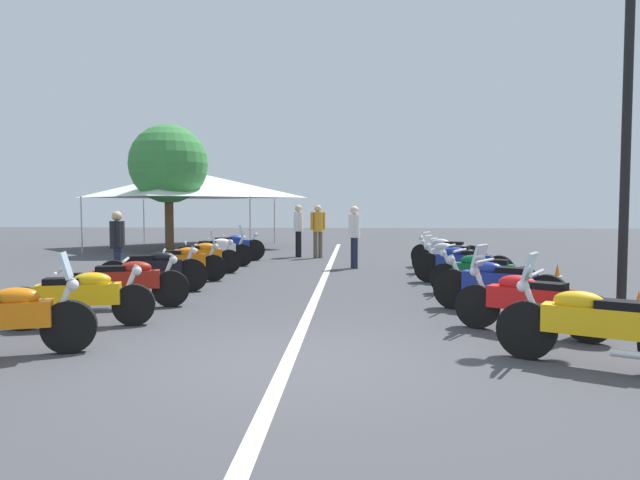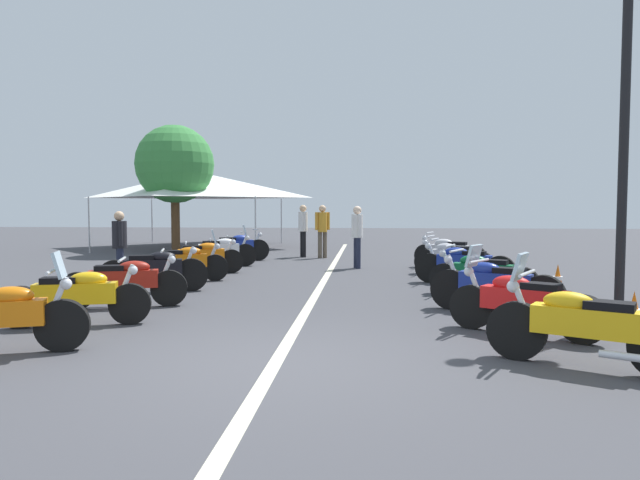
{
  "view_description": "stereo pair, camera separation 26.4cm",
  "coord_description": "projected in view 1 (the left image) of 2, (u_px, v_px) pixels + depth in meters",
  "views": [
    {
      "loc": [
        -6.2,
        -0.75,
        1.74
      ],
      "look_at": [
        6.04,
        0.0,
        1.02
      ],
      "focal_mm": 32.36,
      "sensor_mm": 36.0,
      "label": 1
    },
    {
      "loc": [
        -6.2,
        -1.02,
        1.74
      ],
      "look_at": [
        6.04,
        0.0,
        1.02
      ],
      "focal_mm": 32.36,
      "sensor_mm": 36.0,
      "label": 2
    }
  ],
  "objects": [
    {
      "name": "motorcycle_left_row_3",
      "position": [
        154.0,
        270.0,
        11.57
      ],
      "size": [
        0.89,
        2.1,
        1.02
      ],
      "rotation": [
        0.0,
        0.0,
        -1.26
      ],
      "color": "black",
      "rests_on": "ground_plane"
    },
    {
      "name": "motorcycle_left_row_2",
      "position": [
        126.0,
        282.0,
        9.79
      ],
      "size": [
        0.87,
        2.09,
        1.0
      ],
      "rotation": [
        0.0,
        0.0,
        -1.28
      ],
      "color": "black",
      "rests_on": "ground_plane"
    },
    {
      "name": "ground_plane",
      "position": [
        286.0,
        365.0,
        6.33
      ],
      "size": [
        80.0,
        80.0,
        0.0
      ],
      "primitive_type": "plane",
      "color": "#424247"
    },
    {
      "name": "traffic_cone_0",
      "position": [
        638.0,
        314.0,
        7.75
      ],
      "size": [
        0.36,
        0.36,
        0.61
      ],
      "color": "orange",
      "rests_on": "ground_plane"
    },
    {
      "name": "motorcycle_right_row_0",
      "position": [
        593.0,
        324.0,
        6.2
      ],
      "size": [
        1.14,
        1.91,
        1.22
      ],
      "rotation": [
        0.0,
        0.0,
        1.07
      ],
      "color": "black",
      "rests_on": "ground_plane"
    },
    {
      "name": "bystander_2",
      "position": [
        354.0,
        232.0,
        16.11
      ],
      "size": [
        0.5,
        0.32,
        1.75
      ],
      "rotation": [
        0.0,
        0.0,
        1.92
      ],
      "color": "#1E2338",
      "rests_on": "ground_plane"
    },
    {
      "name": "motorcycle_left_row_6",
      "position": [
        216.0,
        250.0,
        16.54
      ],
      "size": [
        0.86,
        2.13,
        1.21
      ],
      "rotation": [
        0.0,
        0.0,
        -1.29
      ],
      "color": "black",
      "rests_on": "ground_plane"
    },
    {
      "name": "motorcycle_left_row_0",
      "position": [
        3.0,
        317.0,
        6.63
      ],
      "size": [
        0.92,
        2.04,
        1.2
      ],
      "rotation": [
        0.0,
        0.0,
        -1.24
      ],
      "color": "black",
      "rests_on": "ground_plane"
    },
    {
      "name": "lane_centre_stripe",
      "position": [
        322.0,
        283.0,
        13.02
      ],
      "size": [
        26.79,
        0.16,
        0.01
      ],
      "primitive_type": "cube",
      "color": "beige",
      "rests_on": "ground_plane"
    },
    {
      "name": "street_lamp_twin_globe",
      "position": [
        628.0,
        81.0,
        8.66
      ],
      "size": [
        0.32,
        1.22,
        5.38
      ],
      "color": "black",
      "rests_on": "ground_plane"
    },
    {
      "name": "motorcycle_left_row_4",
      "position": [
        182.0,
        262.0,
        13.23
      ],
      "size": [
        0.84,
        2.07,
        1.2
      ],
      "rotation": [
        0.0,
        0.0,
        -1.29
      ],
      "color": "black",
      "rests_on": "ground_plane"
    },
    {
      "name": "motorcycle_left_row_5",
      "position": [
        199.0,
        257.0,
        14.78
      ],
      "size": [
        0.91,
        2.1,
        0.99
      ],
      "rotation": [
        0.0,
        0.0,
        -1.26
      ],
      "color": "black",
      "rests_on": "ground_plane"
    },
    {
      "name": "motorcycle_right_row_4",
      "position": [
        462.0,
        263.0,
        12.84
      ],
      "size": [
        1.02,
        2.12,
        1.02
      ],
      "rotation": [
        0.0,
        0.0,
        1.19
      ],
      "color": "black",
      "rests_on": "ground_plane"
    },
    {
      "name": "bystander_1",
      "position": [
        318.0,
        227.0,
        19.33
      ],
      "size": [
        0.32,
        0.49,
        1.78
      ],
      "rotation": [
        0.0,
        0.0,
        0.46
      ],
      "color": "brown",
      "rests_on": "ground_plane"
    },
    {
      "name": "bystander_3",
      "position": [
        298.0,
        226.0,
        19.66
      ],
      "size": [
        0.49,
        0.32,
        1.79
      ],
      "rotation": [
        0.0,
        0.0,
        5.17
      ],
      "color": "black",
      "rests_on": "ground_plane"
    },
    {
      "name": "event_tent",
      "position": [
        189.0,
        185.0,
        24.09
      ],
      "size": [
        6.99,
        6.99,
        3.2
      ],
      "color": "white",
      "rests_on": "ground_plane"
    },
    {
      "name": "bystander_0",
      "position": [
        117.0,
        242.0,
        12.7
      ],
      "size": [
        0.47,
        0.32,
        1.63
      ],
      "rotation": [
        0.0,
        0.0,
        5.24
      ],
      "color": "#1E2338",
      "rests_on": "ground_plane"
    },
    {
      "name": "traffic_cone_1",
      "position": [
        557.0,
        280.0,
        11.32
      ],
      "size": [
        0.36,
        0.36,
        0.61
      ],
      "color": "orange",
      "rests_on": "ground_plane"
    },
    {
      "name": "motorcycle_right_row_6",
      "position": [
        446.0,
        252.0,
        16.21
      ],
      "size": [
        1.01,
        1.92,
        1.01
      ],
      "rotation": [
        0.0,
        0.0,
        1.15
      ],
      "color": "black",
      "rests_on": "ground_plane"
    },
    {
      "name": "roadside_tree_0",
      "position": [
        168.0,
        164.0,
        21.29
      ],
      "size": [
        2.9,
        2.9,
        4.76
      ],
      "color": "brown",
      "rests_on": "ground_plane"
    },
    {
      "name": "motorcycle_right_row_5",
      "position": [
        450.0,
        257.0,
        14.59
      ],
      "size": [
        0.99,
        1.9,
        1.0
      ],
      "rotation": [
        0.0,
        0.0,
        1.18
      ],
      "color": "black",
      "rests_on": "ground_plane"
    },
    {
      "name": "motorcycle_right_row_2",
      "position": [
        497.0,
        284.0,
        9.38
      ],
      "size": [
        1.16,
        1.99,
        1.02
      ],
      "rotation": [
        0.0,
        0.0,
        1.08
      ],
      "color": "black",
      "rests_on": "ground_plane"
    },
    {
      "name": "motorcycle_left_row_1",
      "position": [
        81.0,
        297.0,
        8.25
      ],
      "size": [
        0.84,
        2.06,
        0.98
      ],
      "rotation": [
        0.0,
        0.0,
        -1.29
      ],
      "color": "black",
      "rests_on": "ground_plane"
    },
    {
      "name": "motorcycle_left_row_7",
      "position": [
        231.0,
        247.0,
        18.15
      ],
      "size": [
        1.11,
        2.08,
        1.02
      ],
      "rotation": [
        0.0,
        0.0,
        -1.13
      ],
      "color": "black",
      "rests_on": "ground_plane"
    },
    {
      "name": "motorcycle_right_row_1",
      "position": [
        528.0,
        301.0,
        7.78
      ],
      "size": [
        1.29,
        1.83,
        1.2
      ],
      "rotation": [
        0.0,
        0.0,
        0.98
      ],
      "color": "black",
      "rests_on": "ground_plane"
    },
    {
      "name": "motorcycle_right_row_3",
      "position": [
        482.0,
        273.0,
        11.14
      ],
      "size": [
        1.05,
        1.97,
        0.98
      ],
      "rotation": [
        0.0,
        0.0,
        1.15
      ],
      "color": "black",
      "rests_on": "ground_plane"
    }
  ]
}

